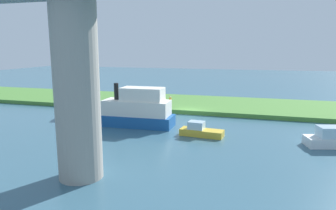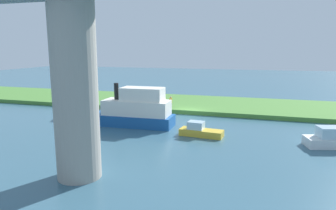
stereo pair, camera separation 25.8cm
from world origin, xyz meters
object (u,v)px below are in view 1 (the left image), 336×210
Objects in this scene: bridge_pylon at (77,90)px; skiff_small at (79,114)px; motorboat_red at (335,139)px; riverboat_paddlewheel at (200,131)px; pontoon_yellow at (135,110)px; mooring_post at (160,104)px; person_on_bank at (170,102)px.

bridge_pylon is 2.29× the size of skiff_small.
skiff_small is (25.16, -2.91, -0.05)m from motorboat_red.
bridge_pylon reaches higher than riverboat_paddlewheel.
riverboat_paddlewheel is (-5.28, -10.92, -4.87)m from bridge_pylon.
pontoon_yellow reaches higher than riverboat_paddlewheel.
motorboat_red is 1.10× the size of skiff_small.
bridge_pylon is 11.28× the size of mooring_post.
pontoon_yellow reaches higher than skiff_small.
person_on_bank is at bearing -30.04° from motorboat_red.
motorboat_red reaches higher than riverboat_paddlewheel.
mooring_post is at bearing -52.79° from riverboat_paddlewheel.
riverboat_paddlewheel is at bearing 127.21° from mooring_post.
mooring_post is at bearing -26.32° from motorboat_red.
riverboat_paddlewheel is at bearing 0.46° from motorboat_red.
mooring_post is 6.97m from pontoon_yellow.
skiff_small is (7.69, 5.73, -0.45)m from mooring_post.
bridge_pylon is 17.28m from skiff_small.
person_on_bank is at bearing -143.02° from skiff_small.
mooring_post is (1.35, -19.64, -4.35)m from bridge_pylon.
pontoon_yellow is (0.39, 6.94, 0.61)m from mooring_post.
motorboat_red is (-16.42, 9.50, -0.62)m from person_on_bank.
bridge_pylon is 13.07m from riverboat_paddlewheel.
pontoon_yellow is 7.48m from skiff_small.
mooring_post is 10.97m from riverboat_paddlewheel.
riverboat_paddlewheel is (-7.02, 1.79, -1.12)m from pontoon_yellow.
pontoon_yellow is 1.81× the size of skiff_small.
bridge_pylon is at bearing 93.93° from mooring_post.
riverboat_paddlewheel is (-5.58, 9.58, -0.74)m from person_on_bank.
pontoon_yellow is 2.14× the size of riverboat_paddlewheel.
mooring_post is at bearing -86.07° from bridge_pylon.
bridge_pylon is 7.66× the size of person_on_bank.
motorboat_red is (-16.12, -11.00, -4.75)m from bridge_pylon.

